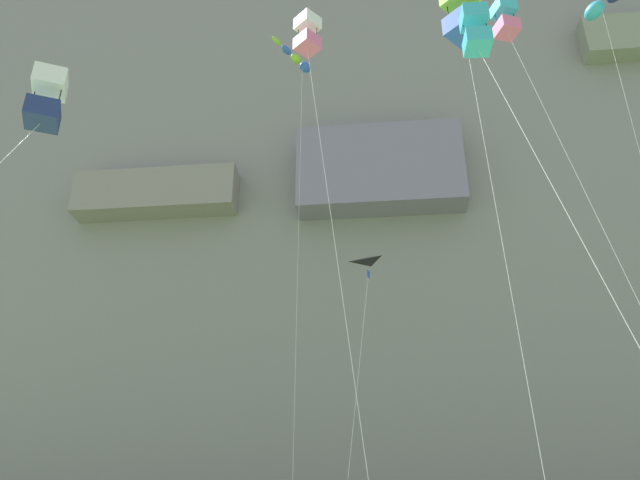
{
  "coord_description": "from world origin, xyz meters",
  "views": [
    {
      "loc": [
        -0.5,
        -0.83,
        2.13
      ],
      "look_at": [
        -2.85,
        21.47,
        13.01
      ],
      "focal_mm": 34.27,
      "sensor_mm": 36.0,
      "label": 1
    }
  ],
  "objects_px": {
    "kite_box_high_left": "(462,13)",
    "kite_box_upper_mid": "(45,99)",
    "kite_box_low_center": "(506,20)",
    "kite_box_upper_left": "(308,35)",
    "kite_windsock_far_right": "(297,61)",
    "kite_delta_front_field": "(371,279)",
    "kite_box_upper_right": "(476,31)"
  },
  "relations": [
    {
      "from": "kite_box_upper_left",
      "to": "kite_box_upper_right",
      "type": "bearing_deg",
      "value": -34.51
    },
    {
      "from": "kite_box_low_center",
      "to": "kite_box_upper_right",
      "type": "bearing_deg",
      "value": -112.64
    },
    {
      "from": "kite_box_high_left",
      "to": "kite_box_low_center",
      "type": "xyz_separation_m",
      "value": [
        2.77,
        5.26,
        4.79
      ]
    },
    {
      "from": "kite_box_low_center",
      "to": "kite_box_upper_left",
      "type": "bearing_deg",
      "value": -158.19
    },
    {
      "from": "kite_box_upper_right",
      "to": "kite_box_high_left",
      "type": "height_order",
      "value": "kite_box_high_left"
    },
    {
      "from": "kite_box_upper_mid",
      "to": "kite_delta_front_field",
      "type": "distance_m",
      "value": 25.95
    },
    {
      "from": "kite_box_upper_left",
      "to": "kite_delta_front_field",
      "type": "relative_size",
      "value": 1.13
    },
    {
      "from": "kite_windsock_far_right",
      "to": "kite_box_high_left",
      "type": "relative_size",
      "value": 1.86
    },
    {
      "from": "kite_delta_front_field",
      "to": "kite_box_low_center",
      "type": "bearing_deg",
      "value": -68.41
    },
    {
      "from": "kite_box_upper_left",
      "to": "kite_box_low_center",
      "type": "xyz_separation_m",
      "value": [
        7.74,
        3.1,
        3.06
      ]
    },
    {
      "from": "kite_box_low_center",
      "to": "kite_box_upper_mid",
      "type": "distance_m",
      "value": 18.68
    },
    {
      "from": "kite_box_upper_left",
      "to": "kite_box_low_center",
      "type": "height_order",
      "value": "kite_box_low_center"
    },
    {
      "from": "kite_windsock_far_right",
      "to": "kite_box_upper_right",
      "type": "xyz_separation_m",
      "value": [
        7.87,
        -19.41,
        -17.29
      ]
    },
    {
      "from": "kite_box_upper_left",
      "to": "kite_windsock_far_right",
      "type": "bearing_deg",
      "value": 100.14
    },
    {
      "from": "kite_box_high_left",
      "to": "kite_box_upper_mid",
      "type": "distance_m",
      "value": 12.03
    },
    {
      "from": "kite_windsock_far_right",
      "to": "kite_delta_front_field",
      "type": "height_order",
      "value": "kite_windsock_far_right"
    },
    {
      "from": "kite_windsock_far_right",
      "to": "kite_box_high_left",
      "type": "xyz_separation_m",
      "value": [
        7.83,
        -18.13,
        -15.28
      ]
    },
    {
      "from": "kite_delta_front_field",
      "to": "kite_windsock_far_right",
      "type": "bearing_deg",
      "value": -148.87
    },
    {
      "from": "kite_windsock_far_right",
      "to": "kite_delta_front_field",
      "type": "bearing_deg",
      "value": 31.13
    },
    {
      "from": "kite_box_low_center",
      "to": "kite_box_upper_mid",
      "type": "relative_size",
      "value": 1.88
    },
    {
      "from": "kite_box_upper_left",
      "to": "kite_box_upper_mid",
      "type": "distance_m",
      "value": 10.53
    },
    {
      "from": "kite_box_upper_right",
      "to": "kite_delta_front_field",
      "type": "xyz_separation_m",
      "value": [
        -3.42,
        22.09,
        1.98
      ]
    },
    {
      "from": "kite_box_upper_right",
      "to": "kite_box_low_center",
      "type": "height_order",
      "value": "kite_box_low_center"
    },
    {
      "from": "kite_windsock_far_right",
      "to": "kite_box_upper_left",
      "type": "bearing_deg",
      "value": -79.86
    },
    {
      "from": "kite_windsock_far_right",
      "to": "kite_box_high_left",
      "type": "distance_m",
      "value": 24.97
    },
    {
      "from": "kite_box_low_center",
      "to": "kite_delta_front_field",
      "type": "relative_size",
      "value": 1.32
    },
    {
      "from": "kite_box_upper_left",
      "to": "kite_delta_front_field",
      "type": "bearing_deg",
      "value": 85.13
    },
    {
      "from": "kite_box_low_center",
      "to": "kite_delta_front_field",
      "type": "xyz_separation_m",
      "value": [
        -6.15,
        15.55,
        -4.83
      ]
    },
    {
      "from": "kite_box_upper_right",
      "to": "kite_box_high_left",
      "type": "xyz_separation_m",
      "value": [
        -0.04,
        1.28,
        2.01
      ]
    },
    {
      "from": "kite_box_high_left",
      "to": "kite_box_low_center",
      "type": "bearing_deg",
      "value": 62.22
    },
    {
      "from": "kite_windsock_far_right",
      "to": "kite_box_upper_mid",
      "type": "relative_size",
      "value": 2.74
    },
    {
      "from": "kite_windsock_far_right",
      "to": "kite_box_upper_left",
      "type": "height_order",
      "value": "kite_windsock_far_right"
    }
  ]
}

